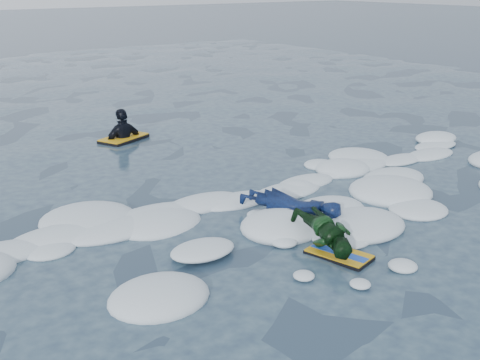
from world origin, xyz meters
The scene contains 5 objects.
ground centered at (0.00, 0.00, 0.00)m, with size 120.00×120.00×0.00m, color #182A39.
foam_band centered at (0.00, 1.03, 0.00)m, with size 12.00×3.10×0.30m, color silver, non-canonical shape.
prone_woman_unit centered at (0.82, 0.49, 0.18)m, with size 1.04×1.49×0.36m.
prone_child_unit centered at (0.50, -0.51, 0.22)m, with size 0.89×1.23×0.43m.
waiting_rider_unit centered at (0.80, 5.61, -0.09)m, with size 1.13×0.90×1.49m.
Camera 1 is at (-4.12, -5.14, 3.07)m, focal length 45.00 mm.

